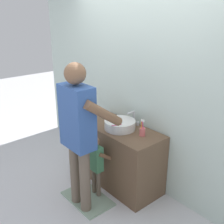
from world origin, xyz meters
TOP-DOWN VIEW (x-y plane):
  - ground_plane at (0.00, 0.00)m, footprint 14.00×14.00m
  - back_wall at (0.00, 0.62)m, footprint 4.40×0.08m
  - vanity_cabinet at (0.00, 0.30)m, footprint 1.13×0.54m
  - sink_basin at (0.00, 0.28)m, footprint 0.39×0.39m
  - faucet at (0.00, 0.51)m, footprint 0.18×0.14m
  - toothbrush_cup at (0.32, 0.35)m, footprint 0.07×0.07m
  - bath_mat at (0.00, -0.25)m, footprint 0.64×0.40m
  - child_toddler at (0.00, -0.10)m, footprint 0.25×0.25m
  - adult_parent at (0.05, -0.36)m, footprint 0.54×0.57m

SIDE VIEW (x-z plane):
  - ground_plane at x=0.00m, z-range 0.00..0.00m
  - bath_mat at x=0.00m, z-range 0.00..0.02m
  - vanity_cabinet at x=0.00m, z-range 0.00..0.81m
  - child_toddler at x=0.00m, z-range 0.08..0.89m
  - toothbrush_cup at x=0.32m, z-range 0.76..0.97m
  - sink_basin at x=0.00m, z-range 0.81..0.92m
  - faucet at x=0.00m, z-range 0.80..0.98m
  - adult_parent at x=0.05m, z-range 0.17..1.91m
  - back_wall at x=0.00m, z-range 0.00..2.70m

